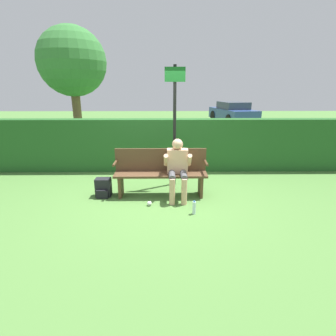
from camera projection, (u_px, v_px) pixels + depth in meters
ground_plane at (161, 195)px, 5.51m from camera, size 40.00×40.00×0.00m
hedge_back at (162, 145)px, 7.00m from camera, size 12.00×0.38×1.38m
park_bench at (161, 171)px, 5.42m from camera, size 1.90×0.41×0.97m
person_seated at (178, 166)px, 5.24m from camera, size 0.55×0.65×1.19m
backpack at (103, 188)px, 5.42m from camera, size 0.31×0.28×0.38m
water_bottle at (194, 208)px, 4.67m from camera, size 0.06×0.06×0.25m
signpost at (175, 118)px, 5.70m from camera, size 0.43×0.09×2.63m
parked_car at (233, 113)px, 16.45m from camera, size 2.44×4.13×1.29m
tree at (72, 63)px, 8.24m from camera, size 2.13×2.13×4.01m
litter_crumple at (149, 203)px, 5.02m from camera, size 0.09×0.09×0.09m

